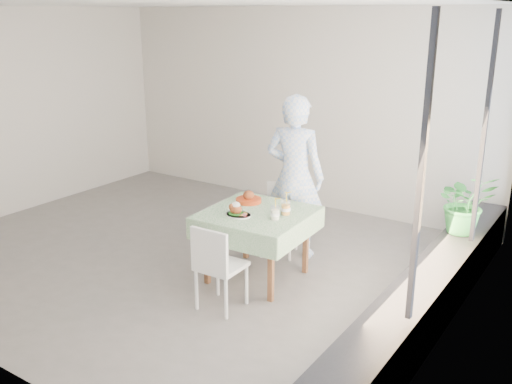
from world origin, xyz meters
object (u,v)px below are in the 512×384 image
Objects in this scene: chair_near at (221,282)px; juice_cup_orange at (286,208)px; cafe_table at (257,237)px; main_dish at (237,211)px; chair_far at (279,233)px; potted_plant at (465,203)px; diner at (295,177)px.

chair_near is 1.01m from juice_cup_orange.
main_dish is at bearing -118.87° from cafe_table.
juice_cup_orange is at bearing -54.01° from chair_far.
potted_plant is at bearing 16.03° from chair_far.
chair_far is at bearing -163.97° from potted_plant.
chair_near reaches higher than chair_far.
juice_cup_orange is at bearing -142.21° from potted_plant.
cafe_table is at bearing -77.79° from chair_far.
main_dish is at bearing -142.43° from potted_plant.
chair_near is at bearing -130.69° from potted_plant.
main_dish is 2.37m from potted_plant.
main_dish is (-0.10, -0.98, -0.15)m from diner.
diner is 2.88× the size of potted_plant.
potted_plant is at bearing 37.57° from main_dish.
diner is 6.39× the size of juice_cup_orange.
juice_cup_orange is at bearing 36.73° from main_dish.
diner is at bearing 113.29° from juice_cup_orange.
chair_far is 2.07m from potted_plant.
juice_cup_orange is (0.28, 0.09, 0.35)m from cafe_table.
diner is 0.76m from juice_cup_orange.
chair_near is 1.66m from diner.
cafe_table is 1.33× the size of chair_far.
cafe_table is at bearing -161.89° from juice_cup_orange.
chair_far is at bearing 102.21° from cafe_table.
potted_plant is (1.87, 1.44, 0.04)m from main_dish.
diner is at bearing -165.53° from potted_plant.
diner is at bearing 33.56° from chair_far.
cafe_table is 0.58× the size of diner.
cafe_table is 0.46m from juice_cup_orange.
chair_near is (0.07, -0.73, -0.20)m from cafe_table.
potted_plant is (1.91, 0.55, 0.57)m from chair_far.
juice_cup_orange is at bearing 18.11° from cafe_table.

